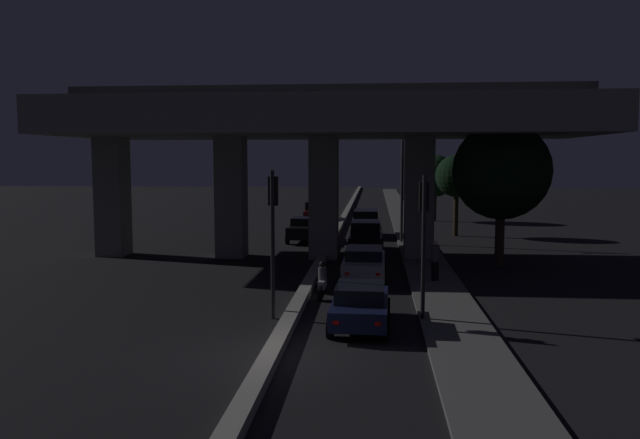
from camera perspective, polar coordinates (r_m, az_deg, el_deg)
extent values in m
plane|color=black|center=(16.99, -4.34, -12.46)|extent=(200.00, 200.00, 0.00)
cube|color=gray|center=(51.26, 1.99, -0.16)|extent=(0.48, 126.00, 0.30)
cube|color=#5B5956|center=(44.32, 8.28, -1.23)|extent=(2.19, 126.00, 0.13)
cube|color=gray|center=(33.68, -8.12, 2.02)|extent=(1.48, 1.59, 6.42)
cube|color=gray|center=(32.89, 9.03, 1.93)|extent=(1.48, 1.59, 6.42)
cube|color=gray|center=(32.92, 0.36, 2.00)|extent=(1.48, 1.59, 6.42)
cube|color=gray|center=(35.75, -18.43, 2.00)|extent=(1.48, 1.59, 6.42)
cube|color=gray|center=(32.92, 0.36, 9.15)|extent=(27.48, 10.23, 1.80)
cube|color=#333335|center=(33.03, 0.36, 11.49)|extent=(27.48, 0.40, 0.90)
cylinder|color=black|center=(20.39, -4.35, -2.38)|extent=(0.14, 0.14, 4.89)
cube|color=black|center=(20.40, -4.31, 2.62)|extent=(0.30, 0.28, 0.95)
sphere|color=black|center=(20.53, -4.25, 3.47)|extent=(0.18, 0.18, 0.18)
sphere|color=yellow|center=(20.54, -4.24, 2.64)|extent=(0.18, 0.18, 0.18)
sphere|color=black|center=(20.56, -4.24, 1.82)|extent=(0.18, 0.18, 0.18)
cylinder|color=black|center=(20.19, 9.45, -2.73)|extent=(0.14, 0.14, 4.73)
cube|color=black|center=(20.20, 9.48, 2.10)|extent=(0.30, 0.28, 0.95)
sphere|color=black|center=(20.33, 9.46, 2.96)|extent=(0.18, 0.18, 0.18)
sphere|color=yellow|center=(20.35, 9.45, 2.13)|extent=(0.18, 0.18, 0.18)
sphere|color=black|center=(20.37, 9.44, 1.29)|extent=(0.18, 0.18, 0.18)
cylinder|color=#2D2D30|center=(38.91, 7.51, 3.10)|extent=(0.18, 0.18, 7.23)
cylinder|color=#2D2D30|center=(38.89, 6.18, 8.22)|extent=(1.87, 0.10, 0.10)
ellipsoid|color=#F2B759|center=(38.87, 4.79, 8.08)|extent=(0.56, 0.32, 0.24)
cube|color=#141938|center=(19.72, 3.72, -8.03)|extent=(1.79, 4.07, 0.59)
cube|color=black|center=(19.41, 3.70, -6.64)|extent=(1.53, 1.97, 0.47)
cylinder|color=black|center=(21.13, 1.66, -7.92)|extent=(0.22, 0.66, 0.65)
cylinder|color=black|center=(21.06, 6.15, -8.00)|extent=(0.22, 0.66, 0.65)
cylinder|color=black|center=(18.57, 0.94, -9.82)|extent=(0.22, 0.66, 0.65)
cylinder|color=black|center=(18.49, 6.08, -9.93)|extent=(0.22, 0.66, 0.65)
cube|color=red|center=(17.80, 1.47, -9.42)|extent=(0.18, 0.04, 0.11)
cube|color=red|center=(17.73, 5.31, -9.50)|extent=(0.18, 0.04, 0.11)
cube|color=gray|center=(27.06, 4.07, -4.20)|extent=(1.82, 4.54, 0.69)
cube|color=black|center=(26.74, 4.06, -3.07)|extent=(1.57, 2.19, 0.45)
cylinder|color=black|center=(28.62, 2.45, -4.36)|extent=(0.21, 0.66, 0.66)
cylinder|color=black|center=(28.57, 5.87, -4.40)|extent=(0.21, 0.66, 0.66)
cylinder|color=black|center=(25.70, 2.05, -5.49)|extent=(0.21, 0.66, 0.66)
cylinder|color=black|center=(25.64, 5.87, -5.54)|extent=(0.21, 0.66, 0.66)
cube|color=red|center=(24.85, 2.49, -4.98)|extent=(0.18, 0.03, 0.11)
cube|color=red|center=(24.81, 5.32, -5.02)|extent=(0.18, 0.03, 0.11)
cube|color=black|center=(35.70, 4.23, -1.90)|extent=(1.91, 3.95, 0.65)
cube|color=black|center=(35.61, 4.24, -0.76)|extent=(1.66, 2.38, 0.77)
cylinder|color=black|center=(37.06, 2.91, -2.12)|extent=(0.21, 0.61, 0.61)
cylinder|color=black|center=(37.01, 5.68, -2.15)|extent=(0.21, 0.61, 0.61)
cylinder|color=black|center=(34.51, 2.66, -2.69)|extent=(0.21, 0.61, 0.61)
cylinder|color=black|center=(34.45, 5.64, -2.73)|extent=(0.21, 0.61, 0.61)
cube|color=red|center=(33.77, 3.03, -2.26)|extent=(0.18, 0.03, 0.11)
cube|color=red|center=(33.73, 5.20, -2.29)|extent=(0.18, 0.03, 0.11)
cube|color=#591414|center=(42.27, 4.26, -0.76)|extent=(1.94, 4.24, 0.59)
cube|color=black|center=(42.30, 4.27, 0.28)|extent=(1.69, 3.06, 0.92)
cylinder|color=black|center=(43.72, 3.16, -0.93)|extent=(0.22, 0.64, 0.64)
cylinder|color=black|center=(43.65, 5.50, -0.96)|extent=(0.22, 0.64, 0.64)
cylinder|color=black|center=(40.98, 2.93, -1.37)|extent=(0.22, 0.64, 0.64)
cylinder|color=black|center=(40.91, 5.43, -1.40)|extent=(0.22, 0.64, 0.64)
cube|color=red|center=(40.21, 3.23, -1.03)|extent=(0.18, 0.03, 0.11)
cube|color=red|center=(40.16, 5.05, -1.05)|extent=(0.18, 0.03, 0.11)
cube|color=black|center=(39.65, -1.51, -1.03)|extent=(1.76, 4.10, 0.73)
cube|color=black|center=(39.69, -1.50, -0.15)|extent=(1.52, 1.65, 0.46)
cylinder|color=black|center=(38.27, -0.53, -1.82)|extent=(0.21, 0.68, 0.68)
cylinder|color=black|center=(38.49, -2.99, -1.78)|extent=(0.21, 0.68, 0.68)
cylinder|color=black|center=(40.93, -0.12, -1.34)|extent=(0.21, 0.68, 0.68)
cylinder|color=black|center=(41.13, -2.42, -1.31)|extent=(0.21, 0.68, 0.68)
cube|color=white|center=(41.62, -0.34, -0.87)|extent=(0.18, 0.03, 0.11)
cube|color=white|center=(41.76, -1.97, -0.85)|extent=(0.18, 0.03, 0.11)
cube|color=#591414|center=(52.05, -0.43, 0.52)|extent=(1.93, 4.55, 0.76)
cube|color=black|center=(51.99, -0.43, 1.30)|extent=(1.64, 2.75, 0.67)
cylinder|color=black|center=(50.58, 0.45, -0.06)|extent=(0.22, 0.62, 0.61)
cylinder|color=black|center=(50.67, -1.48, -0.05)|extent=(0.22, 0.62, 0.61)
cylinder|color=black|center=(53.52, 0.57, 0.25)|extent=(0.22, 0.62, 0.61)
cylinder|color=black|center=(53.61, -1.25, 0.26)|extent=(0.22, 0.62, 0.61)
cube|color=white|center=(54.27, 0.34, 0.60)|extent=(0.18, 0.04, 0.11)
cube|color=white|center=(54.33, -0.94, 0.61)|extent=(0.18, 0.04, 0.11)
cylinder|color=black|center=(24.50, 0.39, -6.13)|extent=(0.10, 0.59, 0.58)
cylinder|color=black|center=(23.29, 0.03, -6.74)|extent=(0.12, 0.59, 0.58)
cube|color=silver|center=(23.85, 0.22, -5.91)|extent=(0.28, 0.95, 0.32)
cylinder|color=#3F3F44|center=(23.77, 0.22, -4.96)|extent=(0.33, 0.33, 0.48)
sphere|color=black|center=(23.71, 0.22, -4.10)|extent=(0.24, 0.24, 0.24)
cube|color=red|center=(23.19, 0.02, -6.24)|extent=(0.08, 0.03, 0.08)
cylinder|color=black|center=(26.89, 10.47, -4.65)|extent=(0.32, 0.32, 0.81)
cylinder|color=#3F3F44|center=(26.77, 10.50, -3.10)|extent=(0.37, 0.37, 0.67)
sphere|color=tan|center=(26.70, 10.51, -2.15)|extent=(0.22, 0.22, 0.22)
cylinder|color=#38281C|center=(32.01, 16.10, -1.50)|extent=(0.45, 0.45, 2.88)
sphere|color=black|center=(31.79, 16.26, 4.29)|extent=(4.78, 4.78, 4.78)
cylinder|color=#2D2116|center=(43.56, 12.31, 0.50)|extent=(0.34, 0.34, 3.02)
sphere|color=black|center=(43.41, 12.38, 3.92)|extent=(2.89, 2.89, 2.89)
cylinder|color=#38281C|center=(53.68, 10.40, 1.19)|extent=(0.38, 0.38, 2.51)
sphere|color=black|center=(53.55, 10.45, 3.96)|extent=(3.59, 3.59, 3.59)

